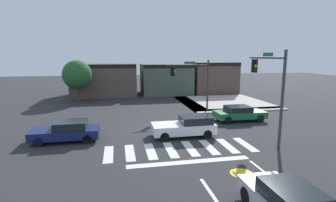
{
  "coord_description": "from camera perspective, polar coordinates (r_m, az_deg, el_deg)",
  "views": [
    {
      "loc": [
        -3.69,
        -19.12,
        5.65
      ],
      "look_at": [
        0.47,
        1.82,
        1.91
      ],
      "focal_mm": 27.42,
      "sensor_mm": 36.0,
      "label": 1
    }
  ],
  "objects": [
    {
      "name": "roadside_tree",
      "position": [
        33.55,
        -19.53,
        5.5
      ],
      "size": [
        3.57,
        3.57,
        5.18
      ],
      "color": "#4C3823",
      "rests_on": "ground_plane"
    },
    {
      "name": "storefront_row",
      "position": [
        38.96,
        -2.21,
        5.03
      ],
      "size": [
        24.21,
        6.94,
        4.74
      ],
      "color": "brown",
      "rests_on": "ground_plane"
    },
    {
      "name": "bike_detector_marking",
      "position": [
        13.5,
        16.07,
        -15.19
      ],
      "size": [
        1.14,
        1.14,
        0.01
      ],
      "color": "yellow",
      "rests_on": "ground_plane"
    },
    {
      "name": "car_navy",
      "position": [
        18.62,
        -21.55,
        -6.22
      ],
      "size": [
        4.35,
        1.93,
        1.36
      ],
      "rotation": [
        0.0,
        0.0,
        3.14
      ],
      "color": "#141E4C",
      "rests_on": "ground_plane"
    },
    {
      "name": "car_green",
      "position": [
        23.5,
        15.54,
        -2.6
      ],
      "size": [
        4.39,
        1.95,
        1.33
      ],
      "color": "#1E6638",
      "rests_on": "ground_plane"
    },
    {
      "name": "ground_plane",
      "position": [
        20.28,
        -0.3,
        -6.23
      ],
      "size": [
        120.0,
        120.0,
        0.0
      ],
      "primitive_type": "plane",
      "color": "#2B2B2D"
    },
    {
      "name": "crosswalk_near",
      "position": [
        16.1,
        2.79,
        -10.59
      ],
      "size": [
        9.21,
        2.71,
        0.01
      ],
      "color": "silver",
      "rests_on": "ground_plane"
    },
    {
      "name": "traffic_signal_southeast",
      "position": [
        17.9,
        21.62,
        4.25
      ],
      "size": [
        0.32,
        4.14,
        6.03
      ],
      "rotation": [
        0.0,
        0.0,
        1.57
      ],
      "color": "#383A3D",
      "rests_on": "ground_plane"
    },
    {
      "name": "car_white",
      "position": [
        18.38,
        4.05,
        -5.59
      ],
      "size": [
        4.42,
        1.91,
        1.44
      ],
      "rotation": [
        0.0,
        0.0,
        3.14
      ],
      "color": "white",
      "rests_on": "ground_plane"
    },
    {
      "name": "curb_corner_northeast",
      "position": [
        31.53,
        11.7,
        -0.45
      ],
      "size": [
        10.0,
        10.6,
        0.15
      ],
      "color": "#B2AA9E",
      "rests_on": "ground_plane"
    },
    {
      "name": "traffic_signal_northeast",
      "position": [
        25.5,
        5.37,
        5.28
      ],
      "size": [
        4.3,
        0.32,
        5.28
      ],
      "rotation": [
        0.0,
        0.0,
        3.14
      ],
      "color": "#383A3D",
      "rests_on": "ground_plane"
    }
  ]
}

